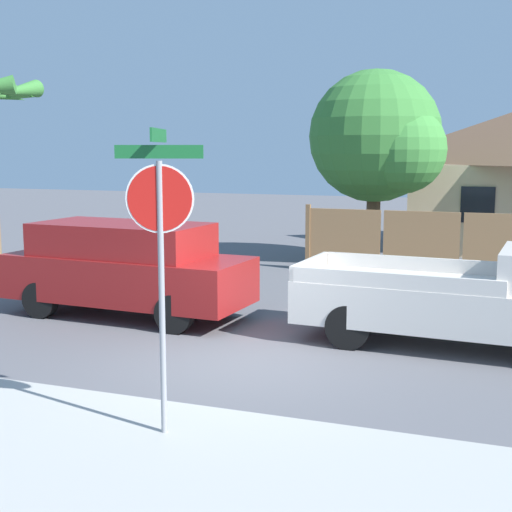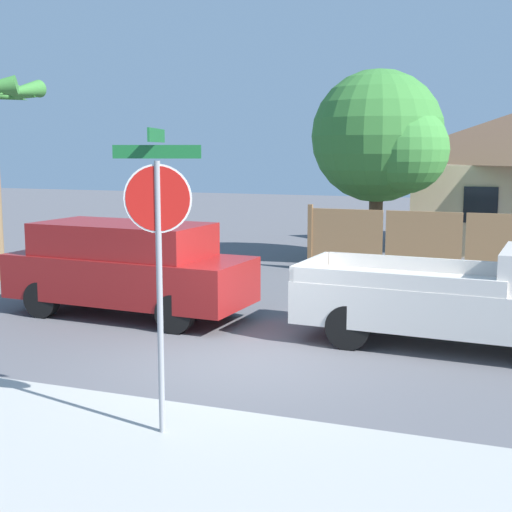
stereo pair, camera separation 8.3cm
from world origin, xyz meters
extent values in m
plane|color=#56565B|center=(0.00, 0.00, 0.00)|extent=(80.00, 80.00, 0.00)
cube|color=#A3A39E|center=(0.00, -3.60, 0.00)|extent=(36.00, 3.20, 0.01)
cube|color=#997047|center=(-0.33, 8.61, 0.86)|extent=(1.95, 0.06, 1.72)
cube|color=#997047|center=(1.70, 8.61, 0.86)|extent=(1.95, 0.06, 1.72)
cube|color=#997047|center=(3.73, 8.61, 0.86)|extent=(1.95, 0.06, 1.72)
cube|color=brown|center=(-1.35, 8.61, 0.91)|extent=(0.12, 0.12, 1.82)
cube|color=black|center=(2.86, 12.49, 1.64)|extent=(1.00, 0.04, 1.10)
cylinder|color=brown|center=(0.06, 10.55, 1.13)|extent=(0.40, 0.40, 2.26)
sphere|color=#387A33|center=(0.06, 10.55, 3.68)|extent=(3.79, 3.79, 3.79)
sphere|color=#3C8437|center=(0.92, 10.07, 3.30)|extent=(2.46, 2.46, 2.46)
cone|color=#387A33|center=(-7.42, 4.32, 4.69)|extent=(0.44, 1.62, 0.68)
cone|color=#387A33|center=(-7.85, 5.07, 4.69)|extent=(1.63, 1.19, 0.68)
cube|color=maroon|center=(-3.17, 2.10, 0.78)|extent=(5.00, 2.12, 0.88)
cube|color=maroon|center=(-3.29, 2.10, 1.55)|extent=(3.52, 1.90, 0.64)
cube|color=black|center=(-1.66, 2.01, 1.55)|extent=(0.15, 1.64, 0.54)
cylinder|color=black|center=(-1.61, 2.83, 0.36)|extent=(0.72, 0.22, 0.72)
cylinder|color=black|center=(-1.70, 1.19, 0.36)|extent=(0.72, 0.22, 0.72)
cylinder|color=black|center=(-4.64, 3.00, 0.36)|extent=(0.72, 0.22, 0.72)
cylinder|color=black|center=(-4.73, 1.36, 0.36)|extent=(0.72, 0.22, 0.72)
cube|color=silver|center=(3.22, 2.10, 0.72)|extent=(5.55, 2.30, 0.73)
cube|color=silver|center=(2.35, 3.10, 1.21)|extent=(3.42, 0.27, 0.26)
cube|color=silver|center=(2.24, 1.19, 1.21)|extent=(3.42, 0.27, 0.26)
cube|color=silver|center=(0.54, 2.24, 1.21)|extent=(0.18, 1.91, 0.26)
cylinder|color=black|center=(1.58, 3.08, 0.38)|extent=(0.75, 0.22, 0.75)
cylinder|color=black|center=(1.48, 1.29, 0.38)|extent=(0.75, 0.22, 0.75)
cylinder|color=gray|center=(0.27, -2.95, 1.59)|extent=(0.07, 0.07, 3.18)
cylinder|color=red|center=(0.27, -2.95, 2.76)|extent=(0.71, 0.25, 0.74)
cylinder|color=white|center=(0.27, -2.95, 2.76)|extent=(0.75, 0.25, 0.78)
cube|color=#19602D|center=(0.27, -2.95, 3.28)|extent=(0.95, 0.33, 0.15)
cube|color=#19602D|center=(0.27, -2.95, 3.46)|extent=(0.30, 0.86, 0.15)
camera|label=1|loc=(4.06, -10.08, 3.30)|focal=50.00mm
camera|label=2|loc=(4.14, -10.05, 3.30)|focal=50.00mm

